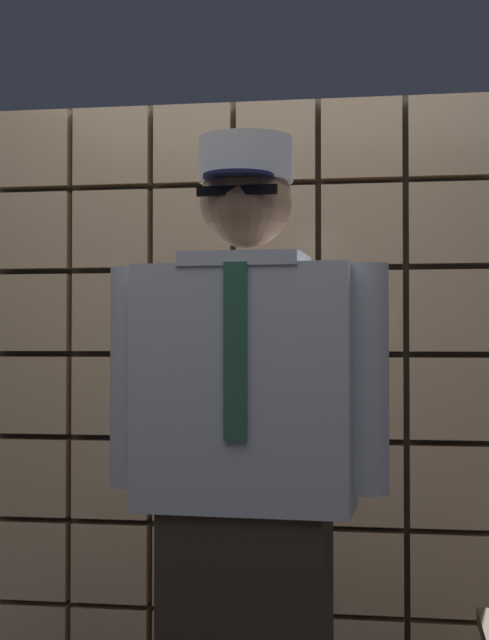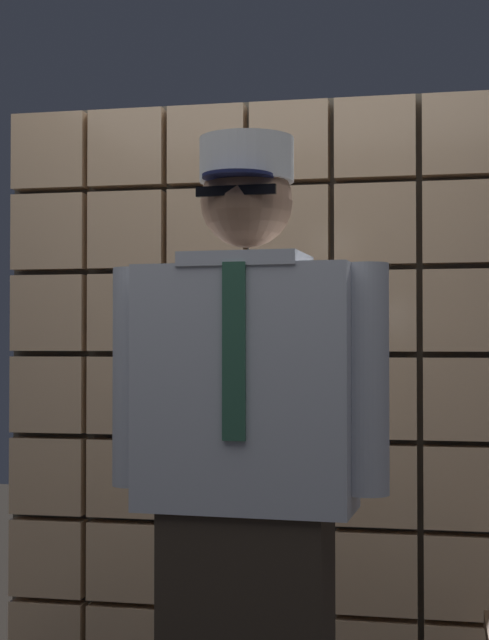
# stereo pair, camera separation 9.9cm
# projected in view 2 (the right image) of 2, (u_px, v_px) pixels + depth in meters

# --- Properties ---
(glass_block_wall) EXTENTS (1.87, 0.10, 2.18)m
(glass_block_wall) POSITION_uv_depth(u_px,v_px,m) (249.00, 396.00, 3.53)
(glass_block_wall) COLOR #E0B78C
(glass_block_wall) RESTS_ON ground
(standing_person) EXTENTS (0.71, 0.31, 1.78)m
(standing_person) POSITION_uv_depth(u_px,v_px,m) (247.00, 480.00, 2.39)
(standing_person) COLOR #382D23
(standing_person) RESTS_ON ground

